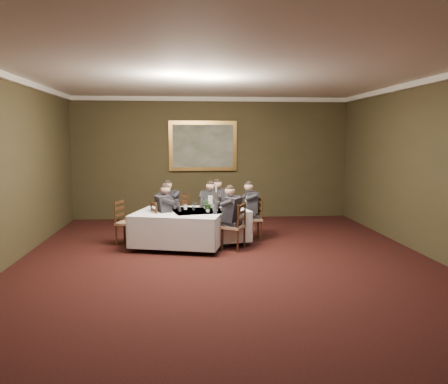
{
  "coord_description": "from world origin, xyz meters",
  "views": [
    {
      "loc": [
        -0.76,
        -7.68,
        2.34
      ],
      "look_at": [
        0.08,
        1.87,
        1.15
      ],
      "focal_mm": 35.0,
      "sensor_mm": 36.0,
      "label": 1
    }
  ],
  "objects": [
    {
      "name": "front_wall",
      "position": [
        0.0,
        -5.0,
        1.75
      ],
      "size": [
        8.0,
        0.1,
        3.5
      ],
      "primitive_type": "cube",
      "color": "#37331B",
      "rests_on": "ground"
    },
    {
      "name": "chair_main_backright",
      "position": [
        -0.01,
        2.82,
        0.28
      ],
      "size": [
        0.48,
        0.46,
        1.0
      ],
      "rotation": [
        0.0,
        0.0,
        3.24
      ],
      "color": "#8B6446",
      "rests_on": "ground"
    },
    {
      "name": "chair_sec_endleft",
      "position": [
        -2.06,
        1.89,
        0.28
      ],
      "size": [
        0.55,
        0.56,
        1.0
      ],
      "rotation": [
        0.0,
        0.0,
        -1.92
      ],
      "color": "#8B6446",
      "rests_on": "ground"
    },
    {
      "name": "place_setting_table_main",
      "position": [
        -0.71,
        2.16,
        0.8
      ],
      "size": [
        0.33,
        0.31,
        0.14
      ],
      "color": "white",
      "rests_on": "table_main"
    },
    {
      "name": "chair_sec_backleft",
      "position": [
        -1.15,
        2.64,
        0.28
      ],
      "size": [
        0.59,
        0.58,
        1.0
      ],
      "rotation": [
        0.0,
        0.0,
        2.63
      ],
      "color": "#8B6446",
      "rests_on": "ground"
    },
    {
      "name": "ceiling",
      "position": [
        0.0,
        0.0,
        3.5
      ],
      "size": [
        8.0,
        10.0,
        0.1
      ],
      "primitive_type": "cube",
      "color": "silver",
      "rests_on": "back_wall"
    },
    {
      "name": "chair_sec_endright",
      "position": [
        0.24,
        1.27,
        0.28
      ],
      "size": [
        0.58,
        0.59,
        1.0
      ],
      "rotation": [
        0.0,
        0.0,
        1.07
      ],
      "color": "#8B6446",
      "rests_on": "ground"
    },
    {
      "name": "painting",
      "position": [
        -0.26,
        4.94,
        2.11
      ],
      "size": [
        1.95,
        0.09,
        1.43
      ],
      "color": "gold",
      "rests_on": "back_wall"
    },
    {
      "name": "diner_sec_backright",
      "position": [
        -0.18,
        2.37,
        0.51
      ],
      "size": [
        0.48,
        0.54,
        1.35
      ],
      "rotation": [
        0.0,
        0.0,
        2.96
      ],
      "color": "black",
      "rests_on": "chair_sec_backright"
    },
    {
      "name": "diner_sec_backleft",
      "position": [
        -1.15,
        2.63,
        0.51
      ],
      "size": [
        0.58,
        0.61,
        1.35
      ],
      "rotation": [
        0.0,
        0.0,
        2.63
      ],
      "color": "black",
      "rests_on": "chair_sec_backleft"
    },
    {
      "name": "ground",
      "position": [
        0.0,
        0.0,
        0.0
      ],
      "size": [
        10.0,
        10.0,
        0.0
      ],
      "primitive_type": "plane",
      "color": "black",
      "rests_on": "ground"
    },
    {
      "name": "diner_sec_endright",
      "position": [
        0.23,
        1.27,
        0.51
      ],
      "size": [
        0.61,
        0.58,
        1.35
      ],
      "rotation": [
        0.0,
        0.0,
        1.07
      ],
      "color": "black",
      "rests_on": "chair_sec_endright"
    },
    {
      "name": "table_main",
      "position": [
        -0.26,
        1.89,
        0.45
      ],
      "size": [
        1.89,
        1.59,
        0.67
      ],
      "rotation": [
        0.0,
        0.0,
        0.22
      ],
      "color": "black",
      "rests_on": "ground"
    },
    {
      "name": "diner_main_endright",
      "position": [
        0.75,
        2.11,
        0.51
      ],
      "size": [
        0.49,
        0.42,
        1.35
      ],
      "rotation": [
        0.0,
        0.0,
        1.59
      ],
      "color": "black",
      "rests_on": "chair_main_endright"
    },
    {
      "name": "diner_main_endleft",
      "position": [
        -1.27,
        1.67,
        0.51
      ],
      "size": [
        0.59,
        0.54,
        1.35
      ],
      "rotation": [
        0.0,
        0.0,
        -1.22
      ],
      "color": "black",
      "rests_on": "chair_main_endleft"
    },
    {
      "name": "centerpiece",
      "position": [
        -0.27,
        1.91,
        0.91
      ],
      "size": [
        0.34,
        0.32,
        0.29
      ],
      "primitive_type": "imported",
      "rotation": [
        0.0,
        0.0,
        0.43
      ],
      "color": "#2D5926",
      "rests_on": "table_main"
    },
    {
      "name": "back_wall",
      "position": [
        0.0,
        5.0,
        1.75
      ],
      "size": [
        8.0,
        0.1,
        3.5
      ],
      "primitive_type": "cube",
      "color": "#37331B",
      "rests_on": "ground"
    },
    {
      "name": "candlestick",
      "position": [
        -0.09,
        1.96,
        0.97
      ],
      "size": [
        0.08,
        0.08,
        0.55
      ],
      "color": "#AC8934",
      "rests_on": "table_main"
    },
    {
      "name": "chair_main_endright",
      "position": [
        0.76,
        2.11,
        0.28
      ],
      "size": [
        0.43,
        0.45,
        1.0
      ],
      "rotation": [
        0.0,
        0.0,
        1.59
      ],
      "color": "#8B6446",
      "rests_on": "ground"
    },
    {
      "name": "table_second",
      "position": [
        -0.91,
        1.58,
        0.45
      ],
      "size": [
        2.18,
        1.86,
        0.67
      ],
      "rotation": [
        0.0,
        0.0,
        -0.26
      ],
      "color": "black",
      "rests_on": "ground"
    },
    {
      "name": "chair_main_endleft",
      "position": [
        -1.28,
        1.67,
        0.28
      ],
      "size": [
        0.55,
        0.56,
        1.0
      ],
      "rotation": [
        0.0,
        0.0,
        -1.22
      ],
      "color": "#8B6446",
      "rests_on": "ground"
    },
    {
      "name": "place_setting_table_second",
      "position": [
        -1.24,
        2.11,
        0.8
      ],
      "size": [
        0.33,
        0.31,
        0.14
      ],
      "color": "white",
      "rests_on": "table_second"
    },
    {
      "name": "chair_main_backleft",
      "position": [
        -0.87,
        2.63,
        0.28
      ],
      "size": [
        0.48,
        0.46,
        1.0
      ],
      "rotation": [
        0.0,
        0.0,
        3.25
      ],
      "color": "#8B6446",
      "rests_on": "ground"
    },
    {
      "name": "chair_sec_backright",
      "position": [
        -0.17,
        2.38,
        0.28
      ],
      "size": [
        0.51,
        0.49,
        1.0
      ],
      "rotation": [
        0.0,
        0.0,
        2.96
      ],
      "color": "#8B6446",
      "rests_on": "ground"
    },
    {
      "name": "diner_main_backright",
      "position": [
        -0.0,
        2.81,
        0.51
      ],
      "size": [
        0.45,
        0.52,
        1.35
      ],
      "rotation": [
        0.0,
        0.0,
        3.24
      ],
      "color": "black",
      "rests_on": "chair_main_backright"
    },
    {
      "name": "right_wall",
      "position": [
        4.0,
        0.0,
        1.75
      ],
      "size": [
        0.1,
        10.0,
        3.5
      ],
      "primitive_type": "cube",
      "color": "#37331B",
      "rests_on": "ground"
    },
    {
      "name": "crown_molding",
      "position": [
        0.0,
        0.0,
        3.44
      ],
      "size": [
        8.0,
        10.0,
        0.12
      ],
      "color": "white",
      "rests_on": "back_wall"
    }
  ]
}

